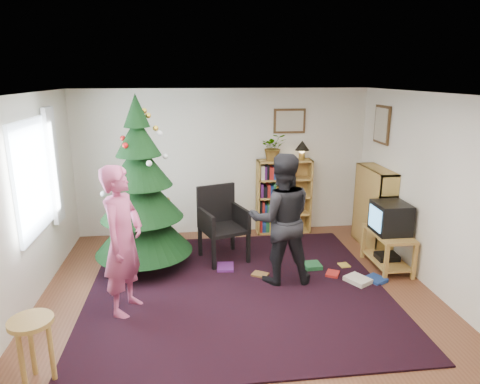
{
  "coord_description": "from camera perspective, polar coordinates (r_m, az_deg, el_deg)",
  "views": [
    {
      "loc": [
        -0.57,
        -4.73,
        2.7
      ],
      "look_at": [
        0.13,
        1.09,
        1.1
      ],
      "focal_mm": 32.0,
      "sensor_mm": 36.0,
      "label": 1
    }
  ],
  "objects": [
    {
      "name": "floor",
      "position": [
        5.48,
        0.03,
        -14.29
      ],
      "size": [
        5.0,
        5.0,
        0.0
      ],
      "primitive_type": "plane",
      "color": "brown",
      "rests_on": "ground"
    },
    {
      "name": "ceiling",
      "position": [
        4.77,
        0.03,
        12.84
      ],
      "size": [
        5.0,
        5.0,
        0.0
      ],
      "primitive_type": "plane",
      "rotation": [
        3.14,
        0.0,
        0.0
      ],
      "color": "white",
      "rests_on": "wall_back"
    },
    {
      "name": "wall_back",
      "position": [
        7.4,
        -2.31,
        3.95
      ],
      "size": [
        5.0,
        0.02,
        2.5
      ],
      "primitive_type": "cube",
      "color": "silver",
      "rests_on": "floor"
    },
    {
      "name": "wall_front",
      "position": [
        2.72,
        6.68,
        -17.12
      ],
      "size": [
        5.0,
        0.02,
        2.5
      ],
      "primitive_type": "cube",
      "color": "silver",
      "rests_on": "floor"
    },
    {
      "name": "wall_left",
      "position": [
        5.31,
        -27.87,
        -2.43
      ],
      "size": [
        0.02,
        5.0,
        2.5
      ],
      "primitive_type": "cube",
      "color": "silver",
      "rests_on": "floor"
    },
    {
      "name": "wall_right",
      "position": [
        5.82,
        25.25,
        -0.66
      ],
      "size": [
        0.02,
        5.0,
        2.5
      ],
      "primitive_type": "cube",
      "color": "silver",
      "rests_on": "floor"
    },
    {
      "name": "rug",
      "position": [
        5.73,
        -0.35,
        -12.73
      ],
      "size": [
        3.8,
        3.6,
        0.02
      ],
      "primitive_type": "cube",
      "color": "black",
      "rests_on": "floor"
    },
    {
      "name": "window_pane",
      "position": [
        5.78,
        -25.87,
        1.72
      ],
      "size": [
        0.04,
        1.2,
        1.4
      ],
      "primitive_type": "cube",
      "color": "silver",
      "rests_on": "wall_left"
    },
    {
      "name": "curtain",
      "position": [
        6.42,
        -23.6,
        3.2
      ],
      "size": [
        0.06,
        0.35,
        1.6
      ],
      "primitive_type": "cube",
      "color": "silver",
      "rests_on": "wall_left"
    },
    {
      "name": "picture_back",
      "position": [
        7.44,
        6.62,
        9.39
      ],
      "size": [
        0.55,
        0.03,
        0.42
      ],
      "color": "#4C3319",
      "rests_on": "wall_back"
    },
    {
      "name": "picture_right",
      "position": [
        7.2,
        18.42,
        8.52
      ],
      "size": [
        0.03,
        0.5,
        0.6
      ],
      "color": "#4C3319",
      "rests_on": "wall_right"
    },
    {
      "name": "christmas_tree",
      "position": [
        6.1,
        -12.99,
        -0.98
      ],
      "size": [
        1.37,
        1.37,
        2.48
      ],
      "rotation": [
        0.0,
        0.0,
        0.43
      ],
      "color": "#3F2816",
      "rests_on": "rug"
    },
    {
      "name": "bookshelf_back",
      "position": [
        7.53,
        5.84,
        -0.49
      ],
      "size": [
        0.95,
        0.3,
        1.3
      ],
      "color": "#B38E40",
      "rests_on": "floor"
    },
    {
      "name": "bookshelf_right",
      "position": [
        7.17,
        17.42,
        -1.95
      ],
      "size": [
        0.3,
        0.95,
        1.3
      ],
      "rotation": [
        0.0,
        0.0,
        1.57
      ],
      "color": "#B38E40",
      "rests_on": "floor"
    },
    {
      "name": "tv_stand",
      "position": [
        6.54,
        19.11,
        -6.97
      ],
      "size": [
        0.46,
        0.84,
        0.55
      ],
      "color": "#B38E40",
      "rests_on": "floor"
    },
    {
      "name": "crt_tv",
      "position": [
        6.39,
        19.43,
        -3.26
      ],
      "size": [
        0.46,
        0.5,
        0.43
      ],
      "color": "black",
      "rests_on": "tv_stand"
    },
    {
      "name": "armchair",
      "position": [
        6.46,
        -2.31,
        -3.68
      ],
      "size": [
        0.77,
        0.79,
        1.11
      ],
      "rotation": [
        0.0,
        0.0,
        0.33
      ],
      "color": "black",
      "rests_on": "rug"
    },
    {
      "name": "stool",
      "position": [
        4.38,
        -25.95,
        -16.65
      ],
      "size": [
        0.39,
        0.39,
        0.64
      ],
      "color": "#B38E40",
      "rests_on": "floor"
    },
    {
      "name": "person_standing",
      "position": [
        5.07,
        -15.35,
        -6.31
      ],
      "size": [
        0.61,
        0.75,
        1.77
      ],
      "primitive_type": "imported",
      "rotation": [
        0.0,
        0.0,
        1.23
      ],
      "color": "#B34773",
      "rests_on": "rug"
    },
    {
      "name": "person_by_chair",
      "position": [
        5.64,
        5.5,
        -3.65
      ],
      "size": [
        0.88,
        0.69,
        1.76
      ],
      "primitive_type": "imported",
      "rotation": [
        0.0,
        0.0,
        3.11
      ],
      "color": "black",
      "rests_on": "rug"
    },
    {
      "name": "potted_plant",
      "position": [
        7.31,
        4.48,
        6.0
      ],
      "size": [
        0.42,
        0.37,
        0.46
      ],
      "primitive_type": "imported",
      "rotation": [
        0.0,
        0.0,
        -0.02
      ],
      "color": "gray",
      "rests_on": "bookshelf_back"
    },
    {
      "name": "table_lamp",
      "position": [
        7.42,
        8.29,
        5.98
      ],
      "size": [
        0.25,
        0.25,
        0.33
      ],
      "color": "#A57F33",
      "rests_on": "bookshelf_back"
    },
    {
      "name": "floor_clutter",
      "position": [
        6.19,
        9.93,
        -10.43
      ],
      "size": [
        2.19,
        0.84,
        0.08
      ],
      "color": "#A51E19",
      "rests_on": "rug"
    }
  ]
}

